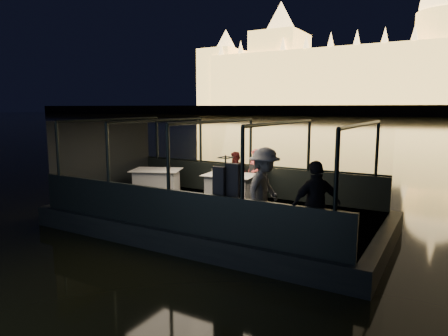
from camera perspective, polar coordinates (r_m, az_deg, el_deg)
The scene contains 30 objects.
river_water at distance 88.95m, azimuth 26.78°, elevation 5.70°, with size 500.00×500.00×0.00m, color black.
boat_hull at distance 10.69m, azimuth -1.09°, elevation -8.52°, with size 8.60×4.40×1.00m, color black.
boat_deck at distance 10.56m, azimuth -1.09°, elevation -6.03°, with size 8.00×4.00×0.04m, color black.
gunwale_port at distance 12.17m, azimuth 3.78°, elevation -1.81°, with size 8.00×0.08×0.90m, color black.
gunwale_starboard at distance 8.85m, azimuth -7.85°, elevation -5.87°, with size 8.00×0.08×0.90m, color black.
cabin_glass_port at distance 12.02m, azimuth 3.83°, elevation 3.59°, with size 8.00×0.02×1.40m, color #99B2B2, non-canonical shape.
cabin_glass_starboard at distance 8.63m, azimuth -8.01°, elevation 1.54°, with size 8.00×0.02×1.40m, color #99B2B2, non-canonical shape.
cabin_roof_glass at distance 10.22m, azimuth -1.13°, elevation 6.65°, with size 8.00×4.00×0.02m, color #99B2B2, non-canonical shape.
end_wall_fore at distance 12.84m, azimuth -16.57°, elevation 1.55°, with size 0.02×4.00×2.30m, color black, non-canonical shape.
end_wall_aft at distance 8.96m, azimuth 21.35°, elevation -1.63°, with size 0.02×4.00×2.30m, color black, non-canonical shape.
canopy_ribs at distance 10.33m, azimuth -1.11°, elevation 0.26°, with size 8.00×4.00×2.30m, color black, non-canonical shape.
embankment at distance 218.81m, azimuth 28.92°, elevation 7.02°, with size 400.00×140.00×6.00m, color #423D33.
parliament_building at distance 185.62m, azimuth 29.29°, elevation 15.58°, with size 220.00×32.00×60.00m, color #F2D18C, non-canonical shape.
dining_table_central at distance 11.43m, azimuth 0.90°, elevation -2.82°, with size 1.45×1.05×0.77m, color silver.
dining_table_aft at distance 12.47m, azimuth -9.59°, elevation -1.97°, with size 1.46×1.06×0.77m, color white.
chair_port_left at distance 11.88m, azimuth 1.29°, elevation -2.06°, with size 0.43×0.43×0.92m, color black.
chair_port_right at distance 11.57m, azimuth 4.25°, elevation -2.37°, with size 0.46×0.46×0.99m, color black.
coat_stand at distance 8.25m, azimuth 0.22°, elevation -3.65°, with size 0.47×0.38×1.70m, color black, non-canonical shape.
person_woman_coral at distance 11.79m, azimuth 4.51°, elevation -0.68°, with size 0.52×0.35×1.45m, color #F65A59.
person_man_maroon at distance 12.07m, azimuth 1.78°, elevation -0.44°, with size 0.64×0.50×1.33m, color #3B1010.
passenger_stripe at distance 8.45m, azimuth 5.74°, elevation -3.75°, with size 1.19×0.67×1.84m, color white.
passenger_dark at distance 7.62m, azimuth 13.00°, elevation -5.30°, with size 1.00×0.42×1.70m, color black.
wine_bottle at distance 11.15m, azimuth -1.51°, elevation -0.34°, with size 0.06×0.06×0.28m, color #123217.
bread_basket at distance 11.31m, azimuth -0.61°, elevation -0.77°, with size 0.20×0.20×0.08m, color brown.
amber_candle at distance 10.91m, azimuth 1.39°, elevation -1.13°, with size 0.05×0.05×0.07m, color #FFAF3F.
plate_near at distance 10.81m, azimuth 2.33°, elevation -1.40°, with size 0.25×0.25×0.02m, color white.
plate_far at distance 11.37m, azimuth -0.01°, elevation -0.88°, with size 0.25×0.25×0.02m, color white.
wine_glass_white at distance 11.15m, azimuth -1.65°, elevation -0.62°, with size 0.06×0.06×0.19m, color white, non-canonical shape.
wine_glass_red at distance 11.06m, azimuth 2.24°, elevation -0.71°, with size 0.06×0.06×0.19m, color white, non-canonical shape.
wine_glass_empty at distance 10.88m, azimuth 0.75°, elevation -0.85°, with size 0.07×0.07×0.20m, color white, non-canonical shape.
Camera 1 is at (5.29, -8.74, 3.16)m, focal length 32.00 mm.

